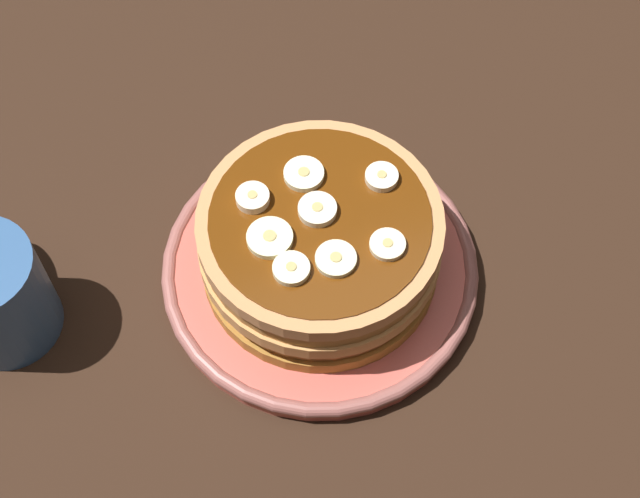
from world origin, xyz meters
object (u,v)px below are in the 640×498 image
Objects in this scene: banana_slice_2 at (387,245)px; banana_slice_0 at (320,209)px; banana_slice_3 at (253,198)px; banana_slice_5 at (341,258)px; plate at (320,269)px; pancake_stack at (321,240)px; banana_slice_7 at (291,269)px; banana_slice_6 at (382,177)px; banana_slice_4 at (270,238)px; banana_slice_1 at (302,175)px.

banana_slice_0 is at bearing 40.56° from banana_slice_2.
banana_slice_3 reaches higher than banana_slice_5.
plate is 4.29cm from pancake_stack.
pancake_stack is 5.66cm from banana_slice_5.
banana_slice_3 reaches higher than banana_slice_7.
pancake_stack is 7.42× the size of banana_slice_2.
banana_slice_0 reaches higher than plate.
banana_slice_3 is 1.01× the size of banana_slice_6.
plate is at bearing 46.33° from banana_slice_2.
banana_slice_6 is at bearing -74.94° from banana_slice_4.
banana_slice_1 is 8.53cm from banana_slice_7.
banana_slice_4 and banana_slice_5 have the same top height.
banana_slice_0 is 5.28cm from banana_slice_3.
banana_slice_3 reaches higher than banana_slice_1.
banana_slice_2 is at bearing -90.30° from banana_slice_5.
banana_slice_0 is 1.14× the size of banana_slice_3.
banana_slice_7 is (-7.88, 3.26, 0.01)cm from banana_slice_1.
banana_slice_7 is (-3.05, -0.78, 0.00)cm from banana_slice_4.
banana_slice_2 is 6.14cm from banana_slice_6.
banana_slice_7 is at bearing 137.24° from plate.
banana_slice_5 is at bearing 89.70° from banana_slice_2.
banana_slice_0 is at bearing -15.41° from plate.
banana_slice_2 is (-3.90, -4.09, 8.14)cm from plate.
banana_slice_4 is 5.64cm from banana_slice_5.
banana_slice_3 is at bearing 61.57° from banana_slice_0.
pancake_stack is at bearing 107.53° from banana_slice_6.
banana_slice_7 is at bearing 87.22° from banana_slice_5.
plate is at bearing 6.35° from banana_slice_5.
pancake_stack is 7.24× the size of banana_slice_7.
banana_slice_1 is (3.52, 0.34, -0.05)cm from banana_slice_0.
pancake_stack is 6.92cm from banana_slice_2.
banana_slice_3 is 6.95cm from banana_slice_7.
banana_slice_3 reaches higher than pancake_stack.
banana_slice_5 reaches higher than pancake_stack.
banana_slice_5 is 3.86cm from banana_slice_7.
banana_slice_4 is 1.13× the size of banana_slice_5.
banana_slice_3 is at bearing 83.54° from banana_slice_6.
banana_slice_1 is at bearing 5.46° from banana_slice_0.
banana_slice_7 reaches higher than plate.
banana_slice_2 is 7.51cm from banana_slice_7.
banana_slice_1 is at bearing 69.82° from banana_slice_6.
banana_slice_4 is 3.14cm from banana_slice_7.
banana_slice_1 is at bearing -76.83° from banana_slice_3.
banana_slice_1 is 6.26cm from banana_slice_6.
plate is 9.38× the size of banana_slice_7.
banana_slice_2 is 8.90cm from banana_slice_4.
banana_slice_5 is (-3.23, -4.63, -0.05)cm from banana_slice_4.
banana_slice_7 is at bearing 140.43° from banana_slice_0.
banana_slice_6 is at bearing -70.58° from plate.
banana_slice_7 is (0.19, 3.85, 0.05)cm from banana_slice_5.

